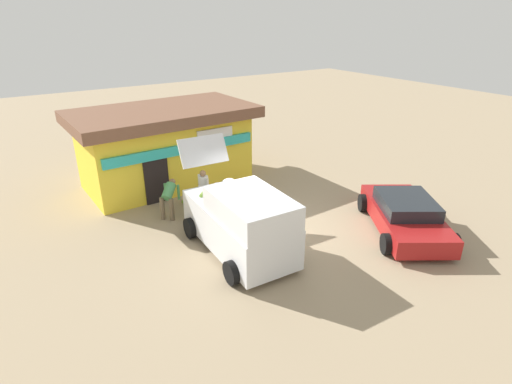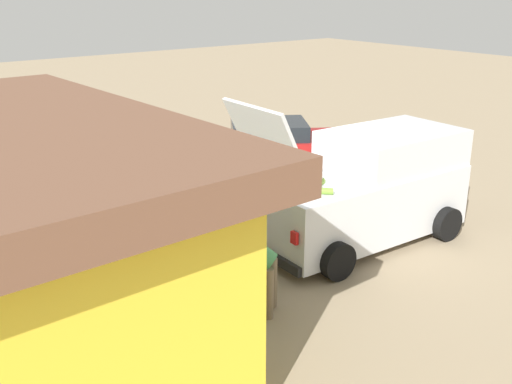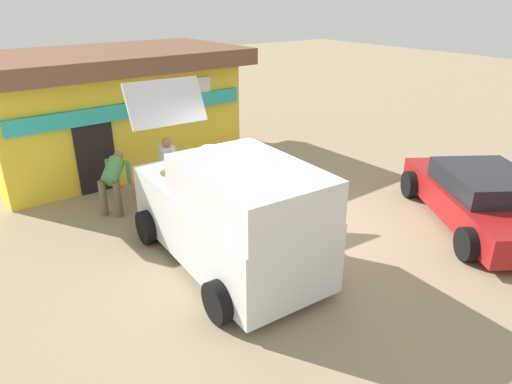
% 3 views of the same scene
% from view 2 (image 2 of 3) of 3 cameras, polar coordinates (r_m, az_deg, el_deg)
% --- Properties ---
extents(ground_plane, '(60.00, 60.00, 0.00)m').
position_cam_2_polar(ground_plane, '(12.08, 3.38, -2.96)').
color(ground_plane, '#9E896B').
extents(storefront_bar, '(7.02, 4.12, 3.04)m').
position_cam_2_polar(storefront_bar, '(8.08, -22.20, -3.93)').
color(storefront_bar, yellow).
rests_on(storefront_bar, ground_plane).
extents(delivery_van, '(2.23, 4.53, 2.84)m').
position_cam_2_polar(delivery_van, '(11.18, 10.43, 0.32)').
color(delivery_van, silver).
rests_on(delivery_van, ground_plane).
extents(parked_sedan, '(3.70, 4.38, 1.12)m').
position_cam_2_polar(parked_sedan, '(15.94, 1.23, 4.69)').
color(parked_sedan, maroon).
rests_on(parked_sedan, ground_plane).
extents(vendor_standing, '(0.39, 0.56, 1.55)m').
position_cam_2_polar(vendor_standing, '(9.60, -2.57, -3.24)').
color(vendor_standing, '#4C4C51').
rests_on(vendor_standing, ground_plane).
extents(customer_bending, '(0.73, 0.73, 1.27)m').
position_cam_2_polar(customer_bending, '(8.64, 0.08, -6.71)').
color(customer_bending, '#726047').
rests_on(customer_bending, ground_plane).
extents(unloaded_banana_pile, '(0.75, 0.83, 0.41)m').
position_cam_2_polar(unloaded_banana_pile, '(9.49, -5.28, -8.31)').
color(unloaded_banana_pile, silver).
rests_on(unloaded_banana_pile, ground_plane).
extents(paint_bucket, '(0.33, 0.33, 0.38)m').
position_cam_2_polar(paint_bucket, '(11.03, -11.53, -4.51)').
color(paint_bucket, '#BF3F33').
rests_on(paint_bucket, ground_plane).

